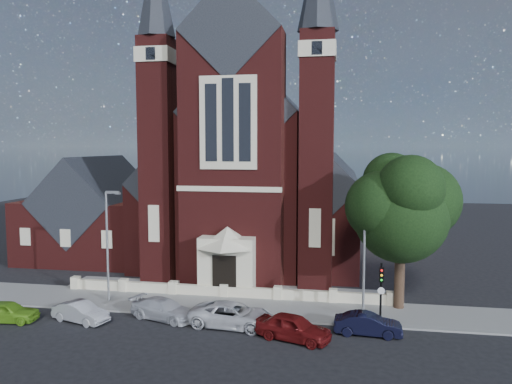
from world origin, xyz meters
TOP-DOWN VIEW (x-y plane):
  - ground at (0.00, 15.00)m, footprint 120.00×120.00m
  - pavement_strip at (0.00, 4.50)m, footprint 60.00×5.00m
  - forecourt_paving at (0.00, 8.50)m, footprint 26.00×3.00m
  - forecourt_wall at (0.00, 6.50)m, footprint 24.00×0.40m
  - church at (-0.00, 22.94)m, footprint 20.01×34.90m
  - parish_hall at (-16.00, 18.00)m, footprint 12.00×12.20m
  - street_tree at (12.60, 5.71)m, footprint 6.40×6.60m
  - street_lamp_left at (-7.91, 4.00)m, footprint 1.16×0.22m
  - street_lamp_right at (10.09, 4.00)m, footprint 1.16×0.22m
  - traffic_signal at (11.00, 2.43)m, footprint 0.28×0.42m
  - car_lime_van at (-12.57, -0.92)m, footprint 4.15×2.06m
  - car_silver_a at (-7.90, -0.10)m, footprint 4.13×2.44m
  - car_silver_b at (-2.83, 1.28)m, footprint 4.93×3.18m
  - car_white_suv at (1.91, 0.72)m, footprint 5.64×3.05m
  - car_dark_red at (5.85, -0.76)m, footprint 4.81×3.15m
  - car_navy at (10.16, 0.76)m, footprint 4.05×1.59m

SIDE VIEW (x-z plane):
  - ground at x=0.00m, z-range 0.00..0.00m
  - pavement_strip at x=0.00m, z-range -0.06..0.06m
  - forecourt_paving at x=0.00m, z-range -0.07..0.07m
  - forecourt_wall at x=0.00m, z-range -0.45..0.45m
  - car_silver_a at x=-7.90m, z-range 0.00..1.29m
  - car_navy at x=10.16m, z-range 0.00..1.31m
  - car_silver_b at x=-2.83m, z-range 0.00..1.33m
  - car_lime_van at x=-12.57m, z-range 0.00..1.36m
  - car_white_suv at x=1.91m, z-range 0.00..1.50m
  - car_dark_red at x=5.85m, z-range 0.00..1.52m
  - traffic_signal at x=11.00m, z-range 0.58..4.58m
  - parish_hall at x=-16.00m, z-range -1.11..9.13m
  - street_lamp_left at x=-7.91m, z-range 0.55..8.64m
  - street_lamp_right at x=10.09m, z-range 0.55..8.64m
  - street_tree at x=12.60m, z-range 1.61..12.31m
  - church at x=0.00m, z-range -6.41..22.79m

